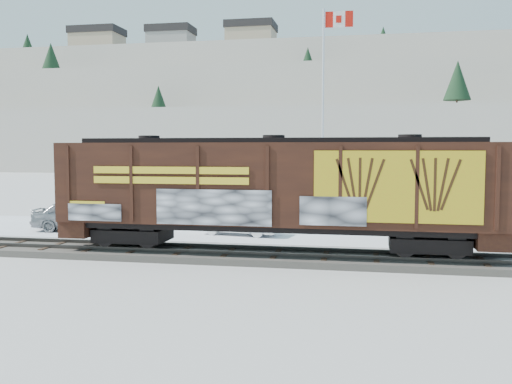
% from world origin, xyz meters
% --- Properties ---
extents(ground, '(500.00, 500.00, 0.00)m').
position_xyz_m(ground, '(0.00, 0.00, 0.00)').
color(ground, white).
rests_on(ground, ground).
extents(rail_track, '(50.00, 3.40, 0.43)m').
position_xyz_m(rail_track, '(0.00, 0.00, 0.15)').
color(rail_track, '#59544C').
rests_on(rail_track, ground).
extents(parking_strip, '(40.00, 8.00, 0.03)m').
position_xyz_m(parking_strip, '(0.00, 7.50, 0.01)').
color(parking_strip, white).
rests_on(parking_strip, ground).
extents(hillside, '(360.00, 110.00, 93.00)m').
position_xyz_m(hillside, '(-0.05, 139.79, 14.37)').
color(hillside, white).
rests_on(hillside, ground).
extents(hopper_railcar, '(17.90, 3.06, 4.59)m').
position_xyz_m(hopper_railcar, '(1.85, -0.01, 2.98)').
color(hopper_railcar, black).
rests_on(hopper_railcar, rail_track).
extents(flagpole, '(2.30, 0.90, 13.43)m').
position_xyz_m(flagpole, '(2.86, 14.03, 5.11)').
color(flagpole, silver).
rests_on(flagpole, ground).
extents(car_silver, '(5.25, 2.73, 1.71)m').
position_xyz_m(car_silver, '(-10.08, 5.99, 0.88)').
color(car_silver, '#9FA1A5').
rests_on(car_silver, parking_strip).
extents(car_white, '(4.51, 2.19, 1.42)m').
position_xyz_m(car_white, '(-0.97, 6.17, 0.74)').
color(car_white, silver).
rests_on(car_white, parking_strip).
extents(car_dark, '(4.54, 2.91, 1.22)m').
position_xyz_m(car_dark, '(9.39, 6.20, 0.64)').
color(car_dark, black).
rests_on(car_dark, parking_strip).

